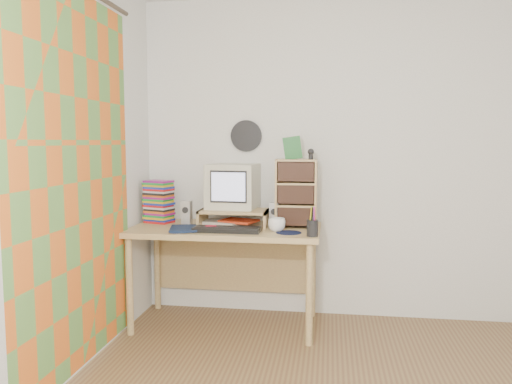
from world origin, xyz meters
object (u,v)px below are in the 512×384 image
(mug, at_px, (277,225))
(diary, at_px, (170,227))
(dvd_stack, at_px, (159,205))
(keyboard, at_px, (227,230))
(desk, at_px, (227,243))
(cd_rack, at_px, (296,193))
(crt_monitor, at_px, (232,187))

(mug, bearing_deg, diary, -174.94)
(dvd_stack, bearing_deg, mug, 2.82)
(mug, bearing_deg, keyboard, -170.36)
(dvd_stack, xyz_separation_m, mug, (0.96, -0.26, -0.09))
(keyboard, bearing_deg, desk, 101.78)
(mug, bearing_deg, dvd_stack, 164.82)
(dvd_stack, height_order, cd_rack, cd_rack)
(dvd_stack, distance_m, diary, 0.40)
(crt_monitor, height_order, dvd_stack, crt_monitor)
(keyboard, height_order, mug, mug)
(diary, bearing_deg, crt_monitor, 28.23)
(cd_rack, xyz_separation_m, diary, (-0.88, -0.28, -0.23))
(crt_monitor, distance_m, mug, 0.53)
(cd_rack, distance_m, diary, 0.95)
(crt_monitor, relative_size, diary, 1.50)
(cd_rack, bearing_deg, keyboard, -150.49)
(mug, bearing_deg, desk, 154.75)
(cd_rack, bearing_deg, diary, -162.85)
(keyboard, relative_size, mug, 3.90)
(dvd_stack, xyz_separation_m, cd_rack, (1.08, -0.05, 0.11))
(desk, bearing_deg, mug, -25.25)
(cd_rack, height_order, diary, cd_rack)
(dvd_stack, relative_size, cd_rack, 0.56)
(desk, distance_m, mug, 0.48)
(keyboard, bearing_deg, crt_monitor, 95.18)
(desk, distance_m, cd_rack, 0.65)
(crt_monitor, xyz_separation_m, keyboard, (0.03, -0.33, -0.28))
(keyboard, distance_m, dvd_stack, 0.70)
(desk, height_order, cd_rack, cd_rack)
(desk, height_order, crt_monitor, crt_monitor)
(crt_monitor, bearing_deg, mug, -31.39)
(desk, height_order, keyboard, keyboard)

